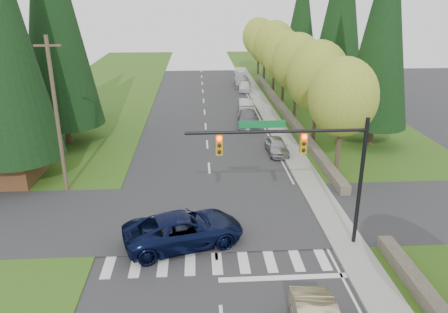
{
  "coord_description": "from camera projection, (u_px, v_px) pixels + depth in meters",
  "views": [
    {
      "loc": [
        -0.79,
        -14.81,
        12.24
      ],
      "look_at": [
        0.8,
        10.4,
        2.8
      ],
      "focal_mm": 35.0,
      "sensor_mm": 36.0,
      "label": 1
    }
  ],
  "objects": [
    {
      "name": "decid_tree_5",
      "position": [
        265.0,
        44.0,
        62.59
      ],
      "size": [
        4.8,
        4.8,
        8.3
      ],
      "color": "#38281C",
      "rests_on": "ground"
    },
    {
      "name": "traffic_signal",
      "position": [
        306.0,
        155.0,
        20.9
      ],
      "size": [
        8.7,
        0.37,
        6.8
      ],
      "color": "black",
      "rests_on": "ground"
    },
    {
      "name": "utility_pole",
      "position": [
        57.0,
        116.0,
        27.04
      ],
      "size": [
        1.6,
        0.24,
        10.0
      ],
      "color": "#473828",
      "rests_on": "ground"
    },
    {
      "name": "parked_car_a",
      "position": [
        277.0,
        146.0,
        35.43
      ],
      "size": [
        1.62,
        3.84,
        1.3
      ],
      "primitive_type": "imported",
      "rotation": [
        0.0,
        0.0,
        0.02
      ],
      "color": "#9E9FA3",
      "rests_on": "ground"
    },
    {
      "name": "sidewalk_east",
      "position": [
        284.0,
        138.0,
        39.13
      ],
      "size": [
        1.8,
        80.0,
        0.13
      ],
      "primitive_type": "cube",
      "color": "gray",
      "rests_on": "ground"
    },
    {
      "name": "grass_east",
      "position": [
        358.0,
        145.0,
        37.63
      ],
      "size": [
        14.0,
        110.0,
        0.06
      ],
      "primitive_type": "cube",
      "color": "#375717",
      "rests_on": "ground"
    },
    {
      "name": "parked_car_d",
      "position": [
        245.0,
        86.0,
        58.14
      ],
      "size": [
        1.94,
        4.03,
        1.33
      ],
      "primitive_type": "imported",
      "rotation": [
        0.0,
        0.0,
        -0.1
      ],
      "color": "white",
      "rests_on": "ground"
    },
    {
      "name": "cross_street",
      "position": [
        213.0,
        216.0,
        25.66
      ],
      "size": [
        120.0,
        8.0,
        0.1
      ],
      "primitive_type": "cube",
      "color": "#28282B",
      "rests_on": "ground"
    },
    {
      "name": "conifer_w_e",
      "position": [
        51.0,
        16.0,
        39.93
      ],
      "size": [
        5.78,
        5.78,
        18.8
      ],
      "color": "#38281C",
      "rests_on": "ground"
    },
    {
      "name": "conifer_e_b",
      "position": [
        341.0,
        8.0,
        47.07
      ],
      "size": [
        6.12,
        6.12,
        19.8
      ],
      "color": "#38281C",
      "rests_on": "ground"
    },
    {
      "name": "decid_tree_3",
      "position": [
        284.0,
        56.0,
        49.46
      ],
      "size": [
        5.0,
        5.0,
        8.55
      ],
      "color": "#38281C",
      "rests_on": "ground"
    },
    {
      "name": "stone_wall_north",
      "position": [
        285.0,
        112.0,
        46.61
      ],
      "size": [
        0.7,
        40.0,
        0.7
      ],
      "primitive_type": "cube",
      "color": "#4C4438",
      "rests_on": "ground"
    },
    {
      "name": "conifer_e_a",
      "position": [
        384.0,
        27.0,
        34.27
      ],
      "size": [
        5.44,
        5.44,
        17.8
      ],
      "color": "#38281C",
      "rests_on": "ground"
    },
    {
      "name": "conifer_w_c",
      "position": [
        52.0,
        7.0,
        34.09
      ],
      "size": [
        6.46,
        6.46,
        20.8
      ],
      "color": "#38281C",
      "rests_on": "ground"
    },
    {
      "name": "suv_navy",
      "position": [
        184.0,
        229.0,
        22.46
      ],
      "size": [
        6.72,
        4.48,
        1.71
      ],
      "primitive_type": "imported",
      "rotation": [
        0.0,
        0.0,
        1.86
      ],
      "color": "black",
      "rests_on": "ground"
    },
    {
      "name": "decid_tree_4",
      "position": [
        275.0,
        45.0,
        55.87
      ],
      "size": [
        5.4,
        5.4,
        9.18
      ],
      "color": "#38281C",
      "rests_on": "ground"
    },
    {
      "name": "decid_tree_0",
      "position": [
        343.0,
        97.0,
        29.85
      ],
      "size": [
        4.8,
        4.8,
        8.37
      ],
      "color": "#38281C",
      "rests_on": "ground"
    },
    {
      "name": "parked_car_c",
      "position": [
        246.0,
        107.0,
        47.3
      ],
      "size": [
        1.9,
        4.65,
        1.5
      ],
      "primitive_type": "imported",
      "rotation": [
        0.0,
        0.0,
        -0.07
      ],
      "color": "#B6B6BB",
      "rests_on": "ground"
    },
    {
      "name": "decid_tree_6",
      "position": [
        259.0,
        37.0,
        69.02
      ],
      "size": [
        5.2,
        5.2,
        8.86
      ],
      "color": "#38281C",
      "rests_on": "ground"
    },
    {
      "name": "curb_east",
      "position": [
        274.0,
        139.0,
        39.08
      ],
      "size": [
        0.2,
        80.0,
        0.13
      ],
      "primitive_type": "cube",
      "color": "gray",
      "rests_on": "ground"
    },
    {
      "name": "decid_tree_1",
      "position": [
        318.0,
        76.0,
        36.33
      ],
      "size": [
        5.2,
        5.2,
        8.8
      ],
      "color": "#38281C",
      "rests_on": "ground"
    },
    {
      "name": "ground",
      "position": [
        221.0,
        307.0,
        18.18
      ],
      "size": [
        120.0,
        120.0,
        0.0
      ],
      "primitive_type": "plane",
      "color": "#28282B",
      "rests_on": "ground"
    },
    {
      "name": "grass_west",
      "position": [
        51.0,
        151.0,
        36.1
      ],
      "size": [
        14.0,
        110.0,
        0.06
      ],
      "primitive_type": "cube",
      "color": "#375717",
      "rests_on": "ground"
    },
    {
      "name": "parked_car_b",
      "position": [
        248.0,
        118.0,
        43.2
      ],
      "size": [
        2.42,
        5.0,
        1.4
      ],
      "primitive_type": "imported",
      "rotation": [
        0.0,
        0.0,
        -0.09
      ],
      "color": "slate",
      "rests_on": "ground"
    },
    {
      "name": "parked_car_e",
      "position": [
        242.0,
        81.0,
        61.34
      ],
      "size": [
        2.24,
        5.28,
        1.52
      ],
      "primitive_type": "imported",
      "rotation": [
        0.0,
        0.0,
        -0.02
      ],
      "color": "#A6A5AA",
      "rests_on": "ground"
    },
    {
      "name": "decid_tree_2",
      "position": [
        297.0,
        62.0,
        42.82
      ],
      "size": [
        5.0,
        5.0,
        8.82
      ],
      "color": "#38281C",
      "rests_on": "ground"
    },
    {
      "name": "conifer_e_c",
      "position": [
        302.0,
        16.0,
        60.63
      ],
      "size": [
        5.1,
        5.1,
        16.8
      ],
      "color": "#38281C",
      "rests_on": "ground"
    }
  ]
}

